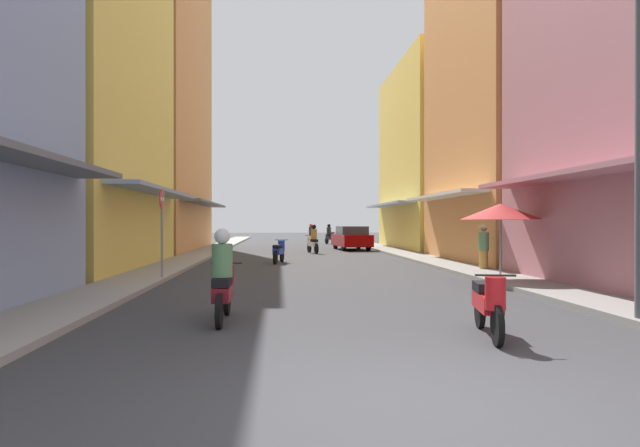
# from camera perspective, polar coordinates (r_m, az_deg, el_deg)

# --- Properties ---
(ground_plane) EXTENTS (118.72, 118.72, 0.00)m
(ground_plane) POSITION_cam_1_polar(r_m,az_deg,el_deg) (27.63, -1.89, -3.38)
(ground_plane) COLOR #38383A
(sidewalk_left) EXTENTS (1.64, 61.96, 0.12)m
(sidewalk_left) POSITION_cam_1_polar(r_m,az_deg,el_deg) (27.89, -12.74, -3.23)
(sidewalk_left) COLOR #9E9991
(sidewalk_left) RESTS_ON ground
(sidewalk_right) EXTENTS (1.64, 61.96, 0.12)m
(sidewalk_right) POSITION_cam_1_polar(r_m,az_deg,el_deg) (28.34, 8.79, -3.17)
(sidewalk_right) COLOR gray
(sidewalk_right) RESTS_ON ground
(building_left_mid) EXTENTS (7.05, 10.38, 16.64)m
(building_left_mid) POSITION_cam_1_polar(r_m,az_deg,el_deg) (21.89, -26.53, 17.74)
(building_left_mid) COLOR #EFD159
(building_left_mid) RESTS_ON ground
(building_left_far) EXTENTS (7.05, 12.91, 17.89)m
(building_left_far) POSITION_cam_1_polar(r_m,az_deg,el_deg) (33.32, -18.39, 12.68)
(building_left_far) COLOR #D88C4C
(building_left_far) RESTS_ON ground
(building_right_mid) EXTENTS (7.05, 8.81, 13.14)m
(building_right_mid) POSITION_cam_1_polar(r_m,az_deg,el_deg) (24.40, 21.07, 11.65)
(building_right_mid) COLOR #D88C4C
(building_right_mid) RESTS_ON ground
(building_right_far) EXTENTS (7.05, 11.27, 11.52)m
(building_right_far) POSITION_cam_1_polar(r_m,az_deg,el_deg) (34.25, 13.19, 6.93)
(building_right_far) COLOR #EFD159
(building_right_far) RESTS_ON ground
(motorbike_green) EXTENTS (0.55, 1.81, 1.58)m
(motorbike_green) POSITION_cam_1_polar(r_m,az_deg,el_deg) (45.09, -1.00, -1.14)
(motorbike_green) COLOR black
(motorbike_green) RESTS_ON ground
(motorbike_blue) EXTENTS (0.64, 1.78, 0.96)m
(motorbike_blue) POSITION_cam_1_polar(r_m,az_deg,el_deg) (21.69, -4.47, -3.00)
(motorbike_blue) COLOR black
(motorbike_blue) RESTS_ON ground
(motorbike_white) EXTENTS (0.67, 1.77, 1.58)m
(motorbike_white) POSITION_cam_1_polar(r_m,az_deg,el_deg) (28.67, -0.78, -1.84)
(motorbike_white) COLOR black
(motorbike_white) RESTS_ON ground
(motorbike_maroon) EXTENTS (0.55, 1.81, 1.58)m
(motorbike_maroon) POSITION_cam_1_polar(r_m,az_deg,el_deg) (9.06, -10.46, -6.07)
(motorbike_maroon) COLOR black
(motorbike_maroon) RESTS_ON ground
(motorbike_red) EXTENTS (0.61, 1.79, 0.96)m
(motorbike_red) POSITION_cam_1_polar(r_m,az_deg,el_deg) (8.13, 17.85, -8.20)
(motorbike_red) COLOR black
(motorbike_red) RESTS_ON ground
(motorbike_black) EXTENTS (0.73, 1.75, 1.58)m
(motorbike_black) POSITION_cam_1_polar(r_m,az_deg,el_deg) (40.11, 1.07, -1.29)
(motorbike_black) COLOR black
(motorbike_black) RESTS_ON ground
(parked_car) EXTENTS (2.12, 4.24, 1.45)m
(parked_car) POSITION_cam_1_polar(r_m,az_deg,el_deg) (32.23, 3.44, -1.57)
(parked_car) COLOR #8C0000
(parked_car) RESTS_ON ground
(pedestrian_foreground) EXTENTS (0.44, 0.44, 1.67)m
(pedestrian_foreground) POSITION_cam_1_polar(r_m,az_deg,el_deg) (18.57, 17.37, -2.18)
(pedestrian_foreground) COLOR #BF8C3F
(pedestrian_foreground) RESTS_ON ground
(vendor_umbrella) EXTENTS (2.23, 2.23, 2.21)m
(vendor_umbrella) POSITION_cam_1_polar(r_m,az_deg,el_deg) (15.48, 19.01, 1.23)
(vendor_umbrella) COLOR #99999E
(vendor_umbrella) RESTS_ON ground
(street_sign_no_entry) EXTENTS (0.07, 0.60, 2.65)m
(street_sign_no_entry) POSITION_cam_1_polar(r_m,az_deg,el_deg) (15.69, -16.79, 0.24)
(street_sign_no_entry) COLOR gray
(street_sign_no_entry) RESTS_ON ground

